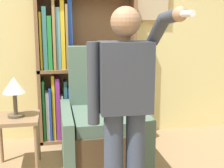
# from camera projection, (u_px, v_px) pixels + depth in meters

# --- Properties ---
(wall_back) EXTENTS (8.00, 0.11, 2.80)m
(wall_back) POSITION_uv_depth(u_px,v_px,m) (85.00, 29.00, 3.96)
(wall_back) COLOR #DBCC84
(wall_back) RESTS_ON ground_plane
(bookcase) EXTENTS (1.21, 0.28, 1.82)m
(bookcase) POSITION_uv_depth(u_px,v_px,m) (73.00, 71.00, 3.87)
(bookcase) COLOR brown
(bookcase) RESTS_ON ground_plane
(armchair) EXTENTS (0.83, 0.95, 1.23)m
(armchair) POSITION_uv_depth(u_px,v_px,m) (102.00, 129.00, 3.30)
(armchair) COLOR #4C3823
(armchair) RESTS_ON ground_plane
(person_standing) EXTENTS (0.54, 0.78, 1.61)m
(person_standing) POSITION_uv_depth(u_px,v_px,m) (125.00, 101.00, 2.34)
(person_standing) COLOR #384256
(person_standing) RESTS_ON ground_plane
(side_table) EXTENTS (0.45, 0.45, 0.56)m
(side_table) POSITION_uv_depth(u_px,v_px,m) (17.00, 126.00, 3.14)
(side_table) COLOR #846647
(side_table) RESTS_ON ground_plane
(table_lamp) EXTENTS (0.23, 0.23, 0.40)m
(table_lamp) POSITION_uv_depth(u_px,v_px,m) (14.00, 88.00, 3.06)
(table_lamp) COLOR #4C4233
(table_lamp) RESTS_ON side_table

